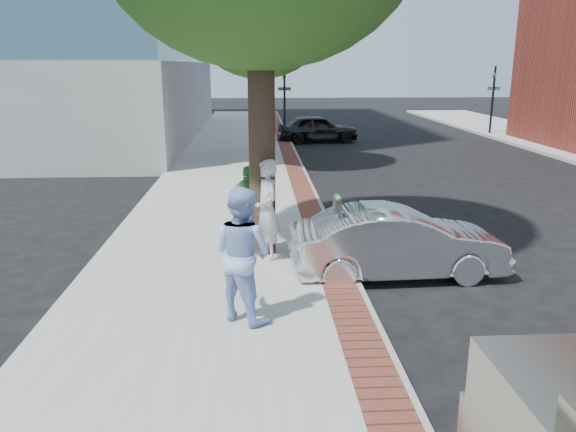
{
  "coord_description": "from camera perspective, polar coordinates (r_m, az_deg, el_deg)",
  "views": [
    {
      "loc": [
        -0.73,
        -9.07,
        3.86
      ],
      "look_at": [
        -0.15,
        0.77,
        1.2
      ],
      "focal_mm": 35.0,
      "sensor_mm": 36.0,
      "label": 1
    }
  ],
  "objects": [
    {
      "name": "person_gray",
      "position": [
        10.89,
        -2.15,
        0.62
      ],
      "size": [
        0.68,
        0.83,
        1.98
      ],
      "primitive_type": "imported",
      "rotation": [
        0.0,
        0.0,
        -1.24
      ],
      "color": "#AAAAAF",
      "rests_on": "sidewalk"
    },
    {
      "name": "tree_far",
      "position": [
        21.12,
        -2.88,
        19.0
      ],
      "size": [
        4.8,
        4.8,
        7.14
      ],
      "color": "black",
      "rests_on": "sidewalk"
    },
    {
      "name": "ground",
      "position": [
        9.89,
        1.16,
        -7.88
      ],
      "size": [
        120.0,
        120.0,
        0.0
      ],
      "primitive_type": "plane",
      "color": "black",
      "rests_on": "ground"
    },
    {
      "name": "curb",
      "position": [
        17.58,
        2.54,
        2.66
      ],
      "size": [
        0.1,
        60.0,
        0.15
      ],
      "primitive_type": "cube",
      "color": "gray",
      "rests_on": "ground"
    },
    {
      "name": "parking_meter",
      "position": [
        10.16,
        5.02,
        -0.1
      ],
      "size": [
        0.12,
        0.32,
        1.47
      ],
      "color": "gray",
      "rests_on": "sidewalk"
    },
    {
      "name": "office_base",
      "position": [
        33.46,
        -25.31,
        10.51
      ],
      "size": [
        18.2,
        22.2,
        4.0
      ],
      "primitive_type": "cube",
      "color": "gray",
      "rests_on": "ground"
    },
    {
      "name": "sidewalk",
      "position": [
        17.5,
        -5.8,
        2.54
      ],
      "size": [
        5.0,
        60.0,
        0.15
      ],
      "primitive_type": "cube",
      "color": "#9E9991",
      "rests_on": "ground"
    },
    {
      "name": "signal_far",
      "position": [
        33.81,
        20.11,
        11.49
      ],
      "size": [
        0.7,
        0.15,
        3.8
      ],
      "color": "black",
      "rests_on": "ground"
    },
    {
      "name": "person_green",
      "position": [
        12.54,
        -4.0,
        1.57
      ],
      "size": [
        0.92,
        0.4,
        1.56
      ],
      "primitive_type": "imported",
      "rotation": [
        0.0,
        0.0,
        3.12
      ],
      "color": "#3B833C",
      "rests_on": "sidewalk"
    },
    {
      "name": "bg_car",
      "position": [
        29.16,
        3.03,
        8.87
      ],
      "size": [
        4.25,
        2.06,
        1.4
      ],
      "primitive_type": "imported",
      "rotation": [
        0.0,
        0.0,
        1.67
      ],
      "color": "black",
      "rests_on": "ground"
    },
    {
      "name": "signal_near",
      "position": [
        31.15,
        -0.36,
        12.15
      ],
      "size": [
        0.7,
        0.15,
        3.8
      ],
      "color": "black",
      "rests_on": "ground"
    },
    {
      "name": "person_officer",
      "position": [
        8.31,
        -4.7,
        -3.85
      ],
      "size": [
        1.25,
        1.22,
        2.04
      ],
      "primitive_type": "imported",
      "rotation": [
        0.0,
        0.0,
        2.47
      ],
      "color": "#98B6EB",
      "rests_on": "sidewalk"
    },
    {
      "name": "sedan_silver",
      "position": [
        10.66,
        11.05,
        -2.68
      ],
      "size": [
        4.05,
        1.57,
        1.31
      ],
      "primitive_type": "imported",
      "rotation": [
        0.0,
        0.0,
        1.62
      ],
      "color": "silver",
      "rests_on": "ground"
    },
    {
      "name": "brick_strip",
      "position": [
        17.53,
        1.41,
        2.9
      ],
      "size": [
        0.6,
        60.0,
        0.01
      ],
      "primitive_type": "cube",
      "color": "brown",
      "rests_on": "sidewalk"
    }
  ]
}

